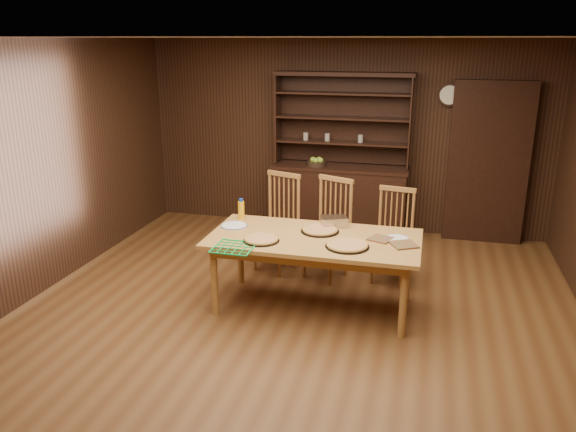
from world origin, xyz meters
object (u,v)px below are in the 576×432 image
(chair_center, at_px, (330,224))
(chair_right, at_px, (393,232))
(juice_bottle, at_px, (241,209))
(dining_table, at_px, (314,244))
(chair_left, at_px, (279,218))
(china_hutch, at_px, (340,190))

(chair_center, bearing_deg, chair_right, 27.12)
(juice_bottle, bearing_deg, dining_table, -23.33)
(chair_left, relative_size, juice_bottle, 5.09)
(chair_right, xyz_separation_m, juice_bottle, (-1.58, -0.55, 0.30))
(chair_left, height_order, chair_right, chair_left)
(chair_center, relative_size, chair_right, 1.08)
(china_hutch, height_order, dining_table, china_hutch)
(chair_left, xyz_separation_m, chair_center, (0.61, -0.07, -0.00))
(china_hutch, xyz_separation_m, chair_center, (0.14, -1.50, 0.00))
(chair_left, relative_size, chair_right, 1.08)
(dining_table, relative_size, chair_center, 1.81)
(dining_table, relative_size, juice_bottle, 9.24)
(dining_table, bearing_deg, chair_center, 89.63)
(chair_right, bearing_deg, juice_bottle, -151.12)
(chair_center, bearing_deg, dining_table, -68.02)
(dining_table, bearing_deg, china_hutch, 93.19)
(dining_table, distance_m, juice_bottle, 0.97)
(dining_table, xyz_separation_m, juice_bottle, (-0.87, 0.38, 0.18))
(chair_right, relative_size, juice_bottle, 4.71)
(dining_table, xyz_separation_m, chair_left, (-0.61, 0.93, -0.08))
(chair_center, xyz_separation_m, chair_right, (0.70, 0.06, -0.05))
(chair_left, bearing_deg, juice_bottle, -96.59)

